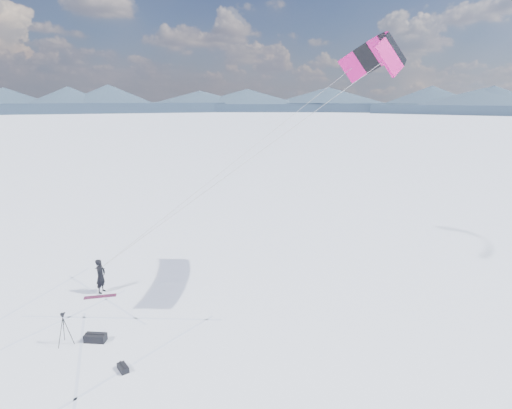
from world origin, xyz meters
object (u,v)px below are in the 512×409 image
(gear_bag_b, at_px, (123,368))
(snowboard, at_px, (100,296))
(gear_bag_a, at_px, (95,338))
(snowkiter, at_px, (102,292))
(tripod, at_px, (64,324))

(gear_bag_b, bearing_deg, snowboard, 170.15)
(gear_bag_a, xyz_separation_m, gear_bag_b, (2.31, -1.46, -0.06))
(snowboard, bearing_deg, snowkiter, 86.59)
(snowboard, height_order, tripod, tripod)
(snowkiter, distance_m, tripod, 5.15)
(snowkiter, relative_size, tripod, 1.28)
(tripod, bearing_deg, snowboard, 90.50)
(snowboard, relative_size, tripod, 1.11)
(snowkiter, distance_m, snowboard, 0.58)
(snowkiter, distance_m, gear_bag_b, 7.61)
(gear_bag_b, bearing_deg, snowkiter, 168.91)
(snowboard, distance_m, tripod, 4.59)
(snowboard, distance_m, gear_bag_a, 4.48)
(gear_bag_b, bearing_deg, gear_bag_a, -174.69)
(gear_bag_a, bearing_deg, tripod, -164.95)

